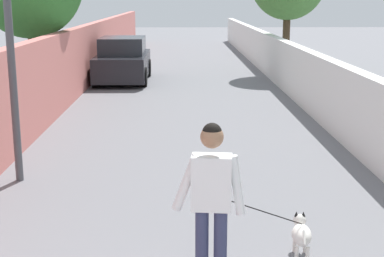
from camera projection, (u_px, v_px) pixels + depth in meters
The scene contains 6 objects.
ground_plane at pixel (184, 97), 16.78m from camera, with size 80.00×80.00×0.00m, color slate.
wall_left at pixel (58, 72), 14.53m from camera, with size 48.00×0.30×1.99m, color #CC726B.
fence_right at pixel (309, 81), 14.72m from camera, with size 48.00×0.30×1.53m, color white.
person_skateboarder at pixel (212, 194), 5.36m from camera, with size 0.26×0.72×1.67m.
dog at pixel (301, 233), 6.38m from camera, with size 1.15×1.21×1.06m.
car_near at pixel (123, 61), 19.72m from camera, with size 3.96×1.80×1.54m.
Camera 1 is at (-2.55, 0.12, 2.88)m, focal length 52.68 mm.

